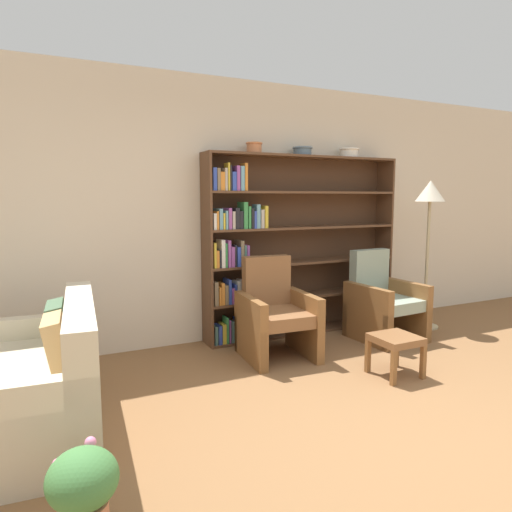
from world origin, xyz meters
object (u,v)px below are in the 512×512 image
bowl_sage (254,147)px  bowl_brass (349,152)px  armchair_cushioned (383,301)px  potted_plant (83,487)px  bowl_cream (302,151)px  bookshelf (285,246)px  armchair_leather (275,315)px  footstool (396,343)px  couch (28,388)px  floor_lamp (430,204)px

bowl_sage → bowl_brass: 1.21m
bowl_sage → armchair_cushioned: bearing=-24.3°
bowl_sage → potted_plant: bearing=-130.1°
bowl_cream → armchair_cushioned: bearing=-39.8°
bookshelf → armchair_leather: 0.94m
bowl_cream → armchair_cushioned: size_ratio=0.23×
bowl_brass → footstool: bearing=-111.1°
couch → armchair_leather: 2.21m
footstool → potted_plant: potted_plant is taller
couch → bowl_brass: bearing=-66.7°
bowl_brass → footstool: (-0.56, -1.46, -1.75)m
bookshelf → potted_plant: (-2.33, -2.33, -0.76)m
armchair_leather → footstool: 1.13m
couch → armchair_cushioned: armchair_cushioned is taller
bowl_brass → footstool: 2.35m
footstool → potted_plant: bearing=-162.0°
armchair_leather → floor_lamp: (2.06, 0.11, 1.04)m
armchair_cushioned → potted_plant: 3.66m
bookshelf → floor_lamp: 1.76m
bowl_sage → potted_plant: (-1.95, -2.31, -1.80)m
bowl_sage → floor_lamp: (2.01, -0.47, -0.59)m
bowl_sage → bowl_cream: size_ratio=0.80×
footstool → bowl_brass: bearing=68.9°
armchair_cushioned → footstool: 1.09m
bowl_brass → bowl_sage: bearing=180.0°
bookshelf → floor_lamp: bearing=-16.6°
armchair_cushioned → bowl_cream: bearing=-43.4°
armchair_cushioned → floor_lamp: 1.28m
bowl_sage → couch: 3.02m
potted_plant → bowl_brass: bearing=36.2°
armchair_leather → potted_plant: (-1.90, -1.73, -0.17)m
bowl_sage → floor_lamp: bearing=-13.1°
potted_plant → armchair_cushioned: bearing=28.3°
floor_lamp → footstool: 2.05m
floor_lamp → potted_plant: 4.53m
floor_lamp → bowl_cream: bearing=161.9°
bookshelf → couch: bearing=-155.2°
bowl_cream → armchair_cushioned: 1.86m
couch → footstool: size_ratio=4.35×
bowl_cream → footstool: bowl_cream is taller
armchair_cushioned → potted_plant: armchair_cushioned is taller
bowl_cream → couch: bearing=-157.1°
bowl_brass → armchair_leather: 2.14m
bowl_brass → armchair_leather: bowl_brass is taller
bowl_cream → potted_plant: bowl_cream is taller
floor_lamp → armchair_cushioned: bearing=-171.6°
bowl_sage → bowl_cream: bearing=0.0°
bowl_sage → armchair_cushioned: 2.15m
armchair_cushioned → footstool: armchair_cushioned is taller
floor_lamp → bowl_sage: bearing=166.9°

